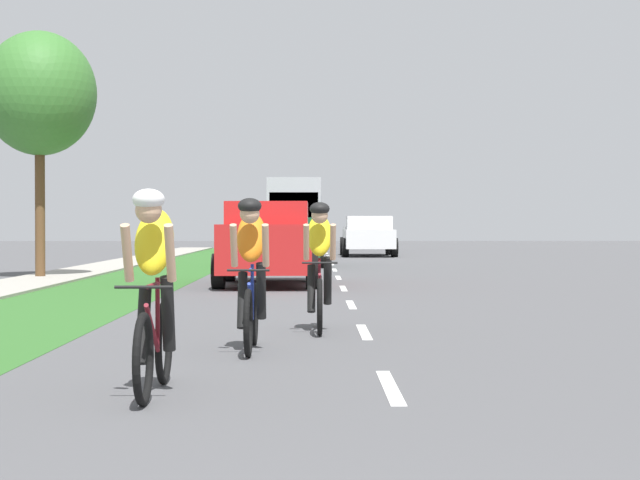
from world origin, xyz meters
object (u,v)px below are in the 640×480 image
sedan_dark_green (292,242)px  suv_red (268,241)px  cyclist_trailing (251,273)px  street_tree_near (40,94)px  cyclist_distant (320,265)px  bus_silver (296,211)px  pickup_white (368,236)px  cyclist_lead (153,290)px

sedan_dark_green → suv_red: bearing=-91.7°
sedan_dark_green → cyclist_trailing: bearing=-89.9°
suv_red → street_tree_near: street_tree_near is taller
street_tree_near → cyclist_distant: bearing=-62.1°
cyclist_distant → suv_red: (-1.05, 9.89, 0.14)m
sedan_dark_green → street_tree_near: size_ratio=0.72×
cyclist_trailing → suv_red: 11.89m
sedan_dark_green → bus_silver: bus_silver is taller
cyclist_trailing → cyclist_distant: 2.11m
suv_red → sedan_dark_green: size_ratio=1.09×
cyclist_distant → pickup_white: 30.46m
cyclist_lead → cyclist_trailing: same height
sedan_dark_green → street_tree_near: street_tree_near is taller
sedan_dark_green → street_tree_near: 10.06m
suv_red → pickup_white: 20.75m
cyclist_lead → suv_red: 14.64m
cyclist_lead → suv_red: size_ratio=0.37×
cyclist_lead → bus_silver: 45.86m
pickup_white → cyclist_lead: bearing=-95.7°
pickup_white → sedan_dark_green: bearing=-105.6°
bus_silver → street_tree_near: street_tree_near is taller
cyclist_lead → cyclist_distant: same height
cyclist_trailing → suv_red: suv_red is taller
cyclist_distant → sedan_dark_green: (-0.75, 19.84, -0.04)m
cyclist_distant → bus_silver: (-0.96, 41.10, 1.17)m
cyclist_distant → street_tree_near: (-6.70, 12.62, 3.64)m
cyclist_lead → sedan_dark_green: size_ratio=0.40×
suv_red → sedan_dark_green: suv_red is taller
street_tree_near → cyclist_lead: bearing=-72.8°
cyclist_distant → suv_red: bearing=96.0°
pickup_white → bus_silver: (-3.16, 10.71, 1.15)m
cyclist_trailing → street_tree_near: (-5.98, 14.61, 3.64)m
street_tree_near → sedan_dark_green: bearing=50.5°
cyclist_trailing → pickup_white: 32.50m
pickup_white → street_tree_near: street_tree_near is taller
bus_silver → street_tree_near: (-5.74, -28.47, 2.48)m
cyclist_distant → bus_silver: size_ratio=0.15×
suv_red → bus_silver: size_ratio=0.41×
sedan_dark_green → pickup_white: bearing=74.4°
sedan_dark_green → street_tree_near: bearing=-129.5°
sedan_dark_green → pickup_white: size_ratio=0.84×
cyclist_trailing → cyclist_lead: bearing=-102.0°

